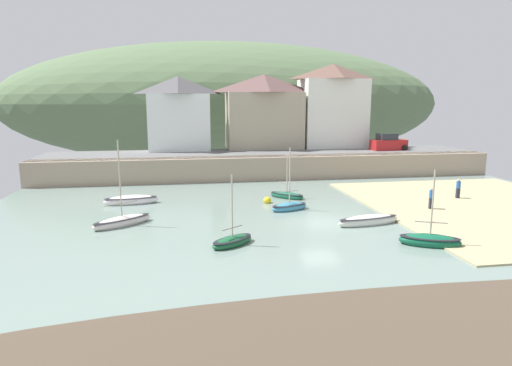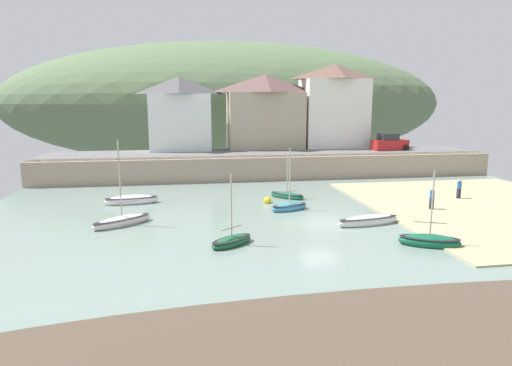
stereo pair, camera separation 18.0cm
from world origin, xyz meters
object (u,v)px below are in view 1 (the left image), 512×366
object	(u,v)px
person_on_slipway	(431,197)
motorboat_with_cabin	(232,241)
waterfront_building_left	(179,113)
parked_car_near_slipway	(388,143)
person_near_water	(458,188)
waterfront_building_centre	(264,111)
waterfront_building_right	(333,105)
rowboat_small_beached	(131,200)
dinghy_open_wooden	(430,241)
sailboat_tall_mast	(289,207)
mooring_buoy	(267,201)
sailboat_white_hull	(122,221)
sailboat_far_left	(287,195)
fishing_boat_green	(368,221)

from	to	relation	value
person_on_slipway	motorboat_with_cabin	bearing A→B (deg)	-159.99
waterfront_building_left	parked_car_near_slipway	size ratio (longest dim) A/B	2.01
person_near_water	waterfront_building_centre	bearing A→B (deg)	122.11
waterfront_building_right	rowboat_small_beached	world-z (taller)	waterfront_building_right
waterfront_building_left	dinghy_open_wooden	xyz separation A→B (m)	(13.95, -30.70, -6.44)
sailboat_tall_mast	person_on_slipway	xyz separation A→B (m)	(10.42, -1.72, 0.72)
motorboat_with_cabin	mooring_buoy	bearing A→B (deg)	31.73
parked_car_near_slipway	rowboat_small_beached	bearing A→B (deg)	-159.79
parked_car_near_slipway	dinghy_open_wooden	bearing A→B (deg)	-115.92
person_on_slipway	person_near_water	size ratio (longest dim) A/B	1.00
waterfront_building_centre	sailboat_tall_mast	size ratio (longest dim) A/B	1.91
motorboat_with_cabin	sailboat_white_hull	bearing A→B (deg)	105.73
rowboat_small_beached	person_near_water	bearing A→B (deg)	-12.62
parked_car_near_slipway	person_near_water	bearing A→B (deg)	-99.63
dinghy_open_wooden	mooring_buoy	size ratio (longest dim) A/B	7.07
rowboat_small_beached	sailboat_white_hull	bearing A→B (deg)	-95.64
waterfront_building_right	person_on_slipway	xyz separation A→B (m)	(-0.19, -23.20, -6.54)
waterfront_building_left	sailboat_far_left	world-z (taller)	waterfront_building_left
person_near_water	dinghy_open_wooden	bearing A→B (deg)	-129.84
sailboat_white_hull	motorboat_with_cabin	bearing A→B (deg)	-73.51
rowboat_small_beached	sailboat_far_left	size ratio (longest dim) A/B	1.13
sailboat_far_left	mooring_buoy	bearing A→B (deg)	-98.32
motorboat_with_cabin	dinghy_open_wooden	world-z (taller)	dinghy_open_wooden
parked_car_near_slipway	person_on_slipway	xyz separation A→B (m)	(-5.56, -18.70, -2.22)
dinghy_open_wooden	mooring_buoy	bearing A→B (deg)	144.60
rowboat_small_beached	parked_car_near_slipway	distance (m)	30.89
dinghy_open_wooden	sailboat_far_left	xyz separation A→B (m)	(-5.07, 13.33, -0.05)
waterfront_building_centre	sailboat_far_left	bearing A→B (deg)	-94.04
sailboat_tall_mast	person_on_slipway	distance (m)	10.59
waterfront_building_right	sailboat_tall_mast	size ratio (longest dim) A/B	2.09
dinghy_open_wooden	waterfront_building_right	bearing A→B (deg)	104.93
sailboat_far_left	person_on_slipway	bearing A→B (deg)	12.31
parked_car_near_slipway	mooring_buoy	size ratio (longest dim) A/B	6.68
waterfront_building_left	waterfront_building_centre	xyz separation A→B (m)	(10.11, 0.00, 0.16)
rowboat_small_beached	motorboat_with_cabin	xyz separation A→B (m)	(6.80, -11.36, -0.05)
waterfront_building_centre	mooring_buoy	world-z (taller)	waterfront_building_centre
dinghy_open_wooden	person_on_slipway	bearing A→B (deg)	82.41
waterfront_building_right	parked_car_near_slipway	world-z (taller)	waterfront_building_right
fishing_boat_green	waterfront_building_right	bearing A→B (deg)	66.80
fishing_boat_green	person_on_slipway	distance (m)	6.95
waterfront_building_left	rowboat_small_beached	size ratio (longest dim) A/B	1.98
parked_car_near_slipway	mooring_buoy	distance (m)	22.63
sailboat_white_hull	dinghy_open_wooden	world-z (taller)	sailboat_white_hull
sailboat_tall_mast	dinghy_open_wooden	size ratio (longest dim) A/B	1.08
mooring_buoy	parked_car_near_slipway	bearing A→B (deg)	40.04
waterfront_building_right	motorboat_with_cabin	size ratio (longest dim) A/B	2.42
waterfront_building_right	sailboat_white_hull	size ratio (longest dim) A/B	1.75
dinghy_open_wooden	waterfront_building_centre	bearing A→B (deg)	120.86
motorboat_with_cabin	person_near_water	bearing A→B (deg)	-13.04
rowboat_small_beached	sailboat_white_hull	distance (m)	6.25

